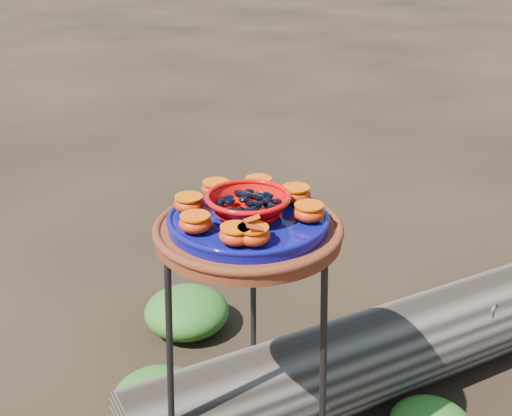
{
  "coord_description": "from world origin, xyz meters",
  "views": [
    {
      "loc": [
        0.08,
        -1.3,
        1.36
      ],
      "look_at": [
        0.02,
        0.0,
        0.78
      ],
      "focal_mm": 45.0,
      "sensor_mm": 36.0,
      "label": 1
    }
  ],
  "objects_px": {
    "cobalt_plate": "(248,221)",
    "driftwood_log": "(362,359)",
    "plant_stand": "(249,364)",
    "terracotta_saucer": "(248,232)",
    "red_bowl": "(248,206)"
  },
  "relations": [
    {
      "from": "plant_stand",
      "to": "driftwood_log",
      "type": "xyz_separation_m",
      "value": [
        0.33,
        0.31,
        -0.21
      ]
    },
    {
      "from": "driftwood_log",
      "to": "red_bowl",
      "type": "bearing_deg",
      "value": -136.87
    },
    {
      "from": "terracotta_saucer",
      "to": "cobalt_plate",
      "type": "xyz_separation_m",
      "value": [
        0.0,
        0.0,
        0.03
      ]
    },
    {
      "from": "driftwood_log",
      "to": "plant_stand",
      "type": "bearing_deg",
      "value": -136.87
    },
    {
      "from": "plant_stand",
      "to": "terracotta_saucer",
      "type": "bearing_deg",
      "value": 0.0
    },
    {
      "from": "driftwood_log",
      "to": "terracotta_saucer",
      "type": "bearing_deg",
      "value": -136.87
    },
    {
      "from": "driftwood_log",
      "to": "cobalt_plate",
      "type": "bearing_deg",
      "value": -136.87
    },
    {
      "from": "plant_stand",
      "to": "driftwood_log",
      "type": "relative_size",
      "value": 0.47
    },
    {
      "from": "red_bowl",
      "to": "driftwood_log",
      "type": "relative_size",
      "value": 0.12
    },
    {
      "from": "terracotta_saucer",
      "to": "red_bowl",
      "type": "relative_size",
      "value": 2.33
    },
    {
      "from": "cobalt_plate",
      "to": "red_bowl",
      "type": "distance_m",
      "value": 0.04
    },
    {
      "from": "plant_stand",
      "to": "cobalt_plate",
      "type": "xyz_separation_m",
      "value": [
        0.0,
        0.0,
        0.4
      ]
    },
    {
      "from": "cobalt_plate",
      "to": "terracotta_saucer",
      "type": "bearing_deg",
      "value": 0.0
    },
    {
      "from": "cobalt_plate",
      "to": "driftwood_log",
      "type": "distance_m",
      "value": 0.76
    },
    {
      "from": "plant_stand",
      "to": "terracotta_saucer",
      "type": "relative_size",
      "value": 1.66
    }
  ]
}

